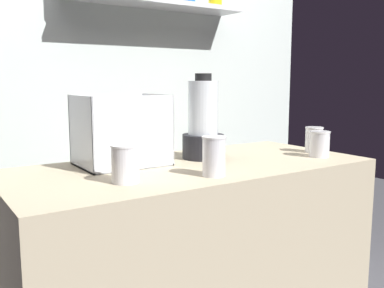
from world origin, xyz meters
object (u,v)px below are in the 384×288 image
juice_cup_pomegranate_right (314,141)px  juice_cup_mango_middle (319,146)px  juice_cup_carrot_far_left (125,166)px  blender_pitcher (203,125)px  carrot_display_bin (121,143)px  juice_cup_mango_left (214,158)px

juice_cup_pomegranate_right → juice_cup_mango_middle: bearing=-128.3°
juice_cup_carrot_far_left → juice_cup_mango_middle: size_ratio=1.10×
juice_cup_mango_middle → juice_cup_pomegranate_right: size_ratio=0.96×
blender_pitcher → juice_cup_pomegranate_right: blender_pitcher is taller
juice_cup_carrot_far_left → juice_cup_pomegranate_right: bearing=4.1°
juice_cup_mango_middle → juice_cup_pomegranate_right: (0.07, 0.09, 0.00)m
carrot_display_bin → juice_cup_mango_middle: (0.77, -0.30, -0.03)m
blender_pitcher → juice_cup_mango_middle: blender_pitcher is taller
juice_cup_carrot_far_left → juice_cup_mango_left: (0.29, -0.08, 0.01)m
juice_cup_carrot_far_left → juice_cup_mango_left: size_ratio=0.89×
carrot_display_bin → juice_cup_mango_left: (0.18, -0.36, -0.02)m
juice_cup_carrot_far_left → juice_cup_mango_left: 0.30m
blender_pitcher → juice_cup_mango_middle: bearing=-29.6°
juice_cup_mango_middle → juice_cup_pomegranate_right: bearing=51.7°
juice_cup_mango_left → juice_cup_pomegranate_right: 0.68m
blender_pitcher → juice_cup_carrot_far_left: size_ratio=2.89×
juice_cup_mango_left → juice_cup_pomegranate_right: juice_cup_mango_left is taller
carrot_display_bin → juice_cup_carrot_far_left: size_ratio=2.65×
juice_cup_mango_left → juice_cup_mango_middle: (0.59, 0.05, -0.01)m
juice_cup_carrot_far_left → juice_cup_pomegranate_right: juice_cup_carrot_far_left is taller
juice_cup_carrot_far_left → carrot_display_bin: bearing=68.4°
juice_cup_mango_left → juice_cup_mango_middle: 0.60m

